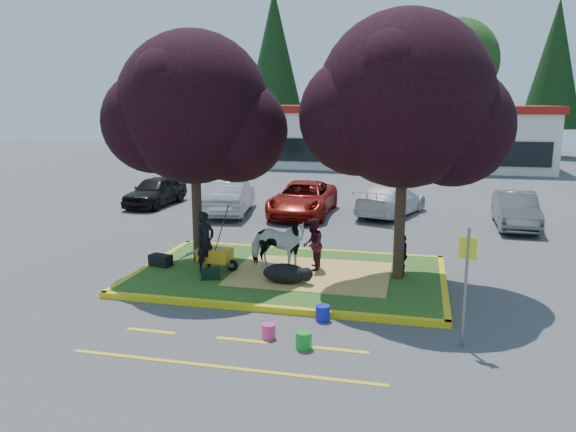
% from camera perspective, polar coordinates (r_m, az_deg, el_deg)
% --- Properties ---
extents(ground, '(90.00, 90.00, 0.00)m').
position_cam_1_polar(ground, '(15.43, 0.12, -6.28)').
color(ground, '#424244').
rests_on(ground, ground).
extents(median_island, '(8.00, 5.00, 0.15)m').
position_cam_1_polar(median_island, '(15.40, 0.12, -6.02)').
color(median_island, '#27541A').
rests_on(median_island, ground).
extents(curb_near, '(8.30, 0.16, 0.15)m').
position_cam_1_polar(curb_near, '(13.04, -2.47, -9.36)').
color(curb_near, yellow).
rests_on(curb_near, ground).
extents(curb_far, '(8.30, 0.16, 0.15)m').
position_cam_1_polar(curb_far, '(17.82, 2.00, -3.56)').
color(curb_far, yellow).
rests_on(curb_far, ground).
extents(curb_left, '(0.16, 5.30, 0.15)m').
position_cam_1_polar(curb_left, '(16.76, -13.64, -4.88)').
color(curb_left, yellow).
rests_on(curb_left, ground).
extents(curb_right, '(0.16, 5.30, 0.15)m').
position_cam_1_polar(curb_right, '(15.06, 15.54, -6.87)').
color(curb_right, yellow).
rests_on(curb_right, ground).
extents(straw_bedding, '(4.20, 3.00, 0.01)m').
position_cam_1_polar(straw_bedding, '(15.26, 2.33, -5.88)').
color(straw_bedding, '#DBB05A').
rests_on(straw_bedding, median_island).
extents(tree_purple_left, '(5.06, 4.20, 6.51)m').
position_cam_1_polar(tree_purple_left, '(15.90, -9.51, 10.09)').
color(tree_purple_left, black).
rests_on(tree_purple_left, median_island).
extents(tree_purple_right, '(5.30, 4.40, 6.82)m').
position_cam_1_polar(tree_purple_right, '(14.49, 11.83, 10.66)').
color(tree_purple_right, black).
rests_on(tree_purple_right, median_island).
extents(fire_lane_stripe_a, '(1.10, 0.12, 0.01)m').
position_cam_1_polar(fire_lane_stripe_a, '(12.36, -13.71, -11.28)').
color(fire_lane_stripe_a, yellow).
rests_on(fire_lane_stripe_a, ground).
extents(fire_lane_stripe_b, '(1.10, 0.12, 0.01)m').
position_cam_1_polar(fire_lane_stripe_b, '(11.64, -4.67, -12.45)').
color(fire_lane_stripe_b, yellow).
rests_on(fire_lane_stripe_b, ground).
extents(fire_lane_stripe_c, '(1.10, 0.12, 0.01)m').
position_cam_1_polar(fire_lane_stripe_c, '(11.24, 5.37, -13.39)').
color(fire_lane_stripe_c, yellow).
rests_on(fire_lane_stripe_c, ground).
extents(fire_lane_long, '(6.00, 0.10, 0.01)m').
position_cam_1_polar(fire_lane_long, '(10.62, -6.71, -14.99)').
color(fire_lane_long, yellow).
rests_on(fire_lane_long, ground).
extents(retail_building, '(20.40, 8.40, 4.40)m').
position_cam_1_polar(retail_building, '(42.38, 11.50, 8.03)').
color(retail_building, silver).
rests_on(retail_building, ground).
extents(treeline, '(46.58, 7.80, 14.63)m').
position_cam_1_polar(treeline, '(52.04, 11.24, 14.71)').
color(treeline, black).
rests_on(treeline, ground).
extents(cow, '(1.82, 1.03, 1.46)m').
position_cam_1_polar(cow, '(15.37, -1.11, -2.94)').
color(cow, silver).
rests_on(cow, median_island).
extents(calf, '(1.28, 0.90, 0.50)m').
position_cam_1_polar(calf, '(14.46, -0.30, -5.85)').
color(calf, black).
rests_on(calf, median_island).
extents(handler, '(0.62, 0.72, 1.67)m').
position_cam_1_polar(handler, '(15.39, -8.40, -2.63)').
color(handler, black).
rests_on(handler, median_island).
extents(visitor_a, '(0.58, 0.73, 1.46)m').
position_cam_1_polar(visitor_a, '(15.42, 2.52, -2.90)').
color(visitor_a, '#40121C').
rests_on(visitor_a, median_island).
extents(visitor_b, '(0.32, 0.68, 1.13)m').
position_cam_1_polar(visitor_b, '(15.30, 11.55, -3.89)').
color(visitor_b, black).
rests_on(visitor_b, median_island).
extents(wheelbarrow, '(1.64, 0.63, 0.61)m').
position_cam_1_polar(wheelbarrow, '(15.60, -7.41, -3.98)').
color(wheelbarrow, black).
rests_on(wheelbarrow, median_island).
extents(gear_bag_dark, '(0.69, 0.47, 0.32)m').
position_cam_1_polar(gear_bag_dark, '(16.35, -12.82, -4.41)').
color(gear_bag_dark, black).
rests_on(gear_bag_dark, median_island).
extents(gear_bag_green, '(0.57, 0.46, 0.27)m').
position_cam_1_polar(gear_bag_green, '(14.96, -7.86, -5.84)').
color(gear_bag_green, black).
rests_on(gear_bag_green, median_island).
extents(sign_post, '(0.33, 0.12, 2.38)m').
position_cam_1_polar(sign_post, '(11.36, 17.66, -5.75)').
color(sign_post, slate).
rests_on(sign_post, ground).
extents(bucket_green, '(0.42, 0.42, 0.34)m').
position_cam_1_polar(bucket_green, '(11.19, 1.61, -12.50)').
color(bucket_green, '#16952B').
rests_on(bucket_green, ground).
extents(bucket_pink, '(0.34, 0.34, 0.30)m').
position_cam_1_polar(bucket_pink, '(11.65, -1.98, -11.62)').
color(bucket_pink, '#EA3480').
rests_on(bucket_pink, ground).
extents(bucket_blue, '(0.33, 0.33, 0.34)m').
position_cam_1_polar(bucket_blue, '(12.52, 3.54, -9.81)').
color(bucket_blue, '#161CB4').
rests_on(bucket_blue, ground).
extents(car_black, '(1.76, 4.02, 1.35)m').
position_cam_1_polar(car_black, '(26.51, -13.32, 2.49)').
color(car_black, black).
rests_on(car_black, ground).
extents(car_silver, '(2.17, 4.57, 1.45)m').
position_cam_1_polar(car_silver, '(24.01, -5.89, 1.93)').
color(car_silver, '#A0A3A8').
rests_on(car_silver, ground).
extents(car_red, '(2.33, 5.04, 1.40)m').
position_cam_1_polar(car_red, '(23.63, 1.53, 1.77)').
color(car_red, maroon).
rests_on(car_red, ground).
extents(car_white, '(3.20, 4.86, 1.31)m').
position_cam_1_polar(car_white, '(24.05, 10.41, 1.65)').
color(car_white, silver).
rests_on(car_white, ground).
extents(car_grey, '(1.48, 4.07, 1.33)m').
position_cam_1_polar(car_grey, '(23.00, 22.12, 0.55)').
color(car_grey, '#4F5155').
rests_on(car_grey, ground).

